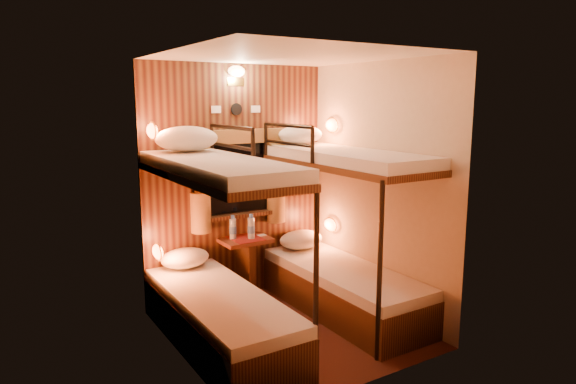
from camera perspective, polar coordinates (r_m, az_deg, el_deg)
floor at (r=4.79m, az=0.21°, el=-15.02°), size 2.10×2.10×0.00m
ceiling at (r=4.35m, az=0.23°, el=14.93°), size 2.10×2.10×0.00m
wall_back at (r=5.32m, az=-5.79°, el=1.04°), size 2.40×0.00×2.40m
wall_front at (r=3.59m, az=9.16°, el=-3.47°), size 2.40×0.00×2.40m
wall_left at (r=3.99m, az=-12.07°, el=-2.20°), size 0.00×2.40×2.40m
wall_right at (r=5.01m, az=9.96°, el=0.37°), size 0.00×2.40×2.40m
back_panel at (r=5.31m, az=-5.72°, el=1.02°), size 2.00×0.03×2.40m
bunk_left at (r=4.35m, az=-7.64°, el=-9.81°), size 0.72×1.90×1.82m
bunk_right at (r=4.99m, az=6.15°, el=-7.15°), size 0.72×1.90×1.82m
window at (r=5.29m, az=-5.57°, el=0.77°), size 1.00×0.12×0.79m
curtains at (r=5.24m, az=-5.42°, el=1.61°), size 1.10×0.22×1.00m
back_fixtures at (r=5.22m, az=-5.75°, el=12.39°), size 0.54×0.09×0.48m
reading_lamps at (r=5.01m, az=-4.04°, el=0.96°), size 2.00×0.20×1.25m
table at (r=5.33m, az=-4.69°, el=-7.61°), size 0.50×0.34×0.66m
bottle_left at (r=5.23m, az=-6.15°, el=-4.10°), size 0.07×0.07×0.25m
bottle_right at (r=5.23m, az=-4.12°, el=-4.03°), size 0.07×0.07×0.25m
sachet_a at (r=5.37m, az=-2.96°, el=-4.81°), size 0.09×0.07×0.01m
sachet_b at (r=5.36m, az=-2.87°, el=-4.83°), size 0.08×0.06×0.00m
pillow_lower_left at (r=5.05m, az=-11.37°, el=-7.21°), size 0.47×0.34×0.19m
pillow_lower_right at (r=5.57m, az=1.46°, el=-5.29°), size 0.50×0.36×0.20m
pillow_upper_left at (r=4.69m, az=-11.19°, el=5.84°), size 0.57×0.41×0.23m
pillow_upper_right at (r=5.40m, az=1.38°, el=6.39°), size 0.50×0.35×0.19m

